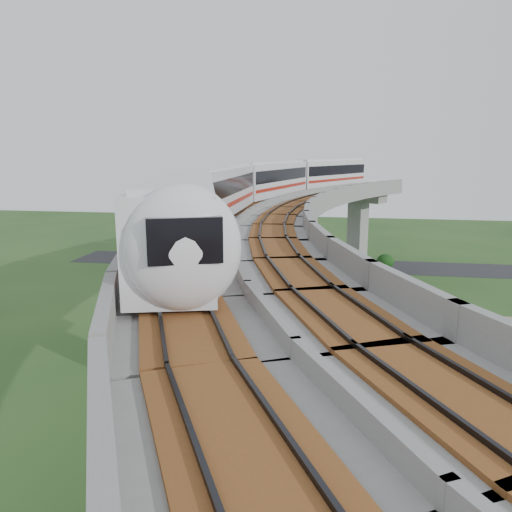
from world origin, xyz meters
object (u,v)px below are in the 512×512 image
Objects in this scene: metro_train at (270,184)px; car_dark at (438,327)px; car_red at (471,390)px; car_white at (425,427)px.

car_dark is at bearing -2.48° from metro_train.
car_red is 11.57m from car_dark.
metro_train is 22.00m from car_red.
car_red is 0.98× the size of car_dark.
car_white is at bearing -81.64° from car_red.
car_white is at bearing -57.41° from metro_train.
car_red reaches higher than car_white.
metro_train is at bearing 58.80° from car_dark.
car_dark is at bearing 133.96° from car_red.
metro_train is 14.61× the size of car_dark.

